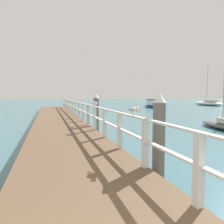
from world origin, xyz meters
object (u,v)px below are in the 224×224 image
Objects in this scene: boat_4 at (208,103)px; seagull_background at (95,103)px; seagull_foreground at (134,110)px; boat_2 at (153,105)px; dock_piling_far at (96,114)px; dock_piling_near at (159,139)px.

seagull_background is at bearing -136.56° from boat_4.
seagull_foreground is 0.11× the size of boat_2.
seagull_background is at bearing -105.07° from dock_piling_far.
boat_4 is (26.01, 20.80, -0.59)m from dock_piling_far.
seagull_foreground and seagull_background have the same top height.
seagull_foreground is at bearing -131.62° from boat_4.
dock_piling_near is 4.76m from seagull_background.
dock_piling_far reaches higher than seagull_foreground.
boat_2 is 0.59× the size of boat_4.
boat_4 reaches higher than seagull_foreground.
seagull_background is 23.57m from boat_2.
boat_2 is (13.02, 17.92, -0.59)m from dock_piling_far.
dock_piling_near is 0.46× the size of boat_2.
dock_piling_near reaches higher than seagull_background.
seagull_background is (-0.38, -1.42, 0.62)m from dock_piling_far.
dock_piling_far is 5.67m from seagull_foreground.
dock_piling_far is 4.26× the size of seagull_foreground.
dock_piling_near is 4.40× the size of seagull_background.
boat_2 is (13.40, 19.35, -1.21)m from seagull_background.
boat_2 is at bearing -164.16° from boat_4.
boat_4 is at bearing 38.65° from dock_piling_far.
boat_4 is (12.99, 2.88, -0.00)m from boat_2.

